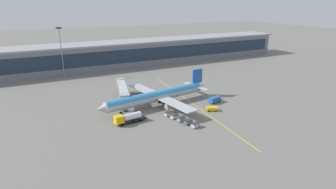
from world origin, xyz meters
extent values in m
plane|color=slate|center=(0.00, 0.00, 0.00)|extent=(700.00, 700.00, 0.00)
cube|color=yellow|center=(5.53, 2.00, 0.00)|extent=(7.74, 79.68, 0.01)
cube|color=slate|center=(6.59, 79.95, 6.80)|extent=(214.89, 20.16, 13.60)
cube|color=#1E2D42|center=(6.59, 69.81, 7.48)|extent=(208.44, 0.16, 7.62)
cube|color=#99999E|center=(6.59, 79.95, 14.10)|extent=(219.19, 20.57, 1.00)
cylinder|color=#B2B7BC|center=(-7.76, 6.40, 3.71)|extent=(41.75, 10.13, 3.85)
cylinder|color=#388CD1|center=(-7.76, 6.40, 4.05)|extent=(40.91, 9.85, 3.69)
cone|color=#B2B7BC|center=(-29.67, 3.04, 3.71)|extent=(4.36, 4.20, 3.66)
cone|color=#B2B7BC|center=(14.35, 9.80, 4.09)|extent=(5.06, 3.93, 3.27)
cube|color=#1E51B2|center=(12.33, 9.49, 8.52)|extent=(5.00, 1.12, 5.77)
cube|color=#B2B7BC|center=(12.42, 5.61, 4.28)|extent=(2.91, 6.39, 0.24)
cube|color=#B2B7BC|center=(11.25, 13.22, 4.28)|extent=(2.91, 6.39, 0.24)
cube|color=#B2B7BC|center=(-4.66, -3.92, 3.42)|extent=(7.40, 18.02, 0.40)
cube|color=#B2B7BC|center=(-7.90, 17.18, 3.42)|extent=(7.40, 18.02, 0.40)
cylinder|color=#939399|center=(-6.12, -0.96, 2.06)|extent=(3.25, 2.54, 2.12)
cylinder|color=#939399|center=(-8.41, 13.91, 2.06)|extent=(3.25, 2.54, 2.12)
cylinder|color=black|center=(-22.58, 4.13, 0.50)|extent=(1.05, 0.55, 1.00)
cylinder|color=slate|center=(-22.58, 4.13, 1.39)|extent=(0.20, 0.20, 1.78)
cylinder|color=black|center=(-5.03, 5.07, 0.50)|extent=(1.05, 0.55, 1.00)
cylinder|color=slate|center=(-5.03, 5.07, 1.39)|extent=(0.20, 0.20, 1.78)
cylinder|color=black|center=(-5.55, 8.49, 0.50)|extent=(1.05, 0.55, 1.00)
cylinder|color=slate|center=(-5.55, 8.49, 1.39)|extent=(0.20, 0.20, 1.78)
cube|color=#B2B7BC|center=(-17.34, 16.92, 5.01)|extent=(8.44, 21.57, 2.80)
cube|color=red|center=(-17.29, 16.91, 5.01)|extent=(7.67, 18.27, 1.54)
cube|color=#9EA3A8|center=(-20.11, 6.53, 5.01)|extent=(4.30, 4.02, 2.94)
cylinder|color=#4C4C51|center=(-20.11, 6.53, 1.80)|extent=(0.70, 0.70, 3.61)
cube|color=#262628|center=(-20.11, 6.53, 0.15)|extent=(2.20, 2.20, 0.30)
cylinder|color=gray|center=(-14.57, 27.32, 5.01)|extent=(3.90, 3.90, 3.08)
cylinder|color=gray|center=(-14.57, 27.32, 1.80)|extent=(1.80, 1.80, 3.61)
cube|color=#232326|center=(-21.61, -3.87, 0.75)|extent=(10.21, 3.56, 0.50)
cube|color=yellow|center=(-25.99, -4.34, 2.00)|extent=(3.05, 2.79, 2.50)
cube|color=black|center=(-27.24, -4.47, 2.50)|extent=(0.41, 2.30, 1.12)
cylinder|color=silver|center=(-21.33, -3.84, 2.10)|extent=(6.20, 2.83, 2.20)
cylinder|color=black|center=(-25.30, -5.46, 0.50)|extent=(1.03, 0.45, 1.00)
cylinder|color=black|center=(-25.56, -3.10, 0.50)|extent=(1.03, 0.45, 1.00)
cylinder|color=black|center=(-21.19, -5.02, 0.50)|extent=(1.03, 0.45, 1.00)
cylinder|color=black|center=(-21.44, -2.66, 0.50)|extent=(1.03, 0.45, 1.00)
cylinder|color=black|center=(-19.10, -4.79, 0.50)|extent=(1.03, 0.45, 1.00)
cylinder|color=black|center=(-19.35, -2.43, 0.50)|extent=(1.03, 0.45, 1.00)
cube|color=#285B9E|center=(13.86, -0.87, 1.30)|extent=(5.33, 3.10, 2.00)
cube|color=black|center=(12.64, -1.13, 1.65)|extent=(2.11, 2.22, 0.60)
cylinder|color=black|center=(12.35, -2.16, 0.30)|extent=(0.64, 0.37, 0.60)
cylinder|color=black|center=(11.95, -0.31, 0.30)|extent=(0.64, 0.37, 0.60)
cylinder|color=black|center=(15.77, -1.42, 0.30)|extent=(0.64, 0.37, 0.60)
cylinder|color=black|center=(15.37, 0.42, 0.30)|extent=(0.64, 0.37, 0.60)
cube|color=yellow|center=(7.89, -7.47, 0.85)|extent=(4.42, 3.74, 1.10)
cube|color=black|center=(7.04, -7.05, 1.04)|extent=(2.10, 2.44, 0.33)
cylinder|color=black|center=(6.24, -7.81, 0.30)|extent=(0.65, 0.49, 0.60)
cylinder|color=black|center=(7.15, -5.95, 0.30)|extent=(0.65, 0.49, 0.60)
cylinder|color=black|center=(8.63, -8.98, 0.30)|extent=(0.65, 0.49, 0.60)
cylinder|color=black|center=(9.54, -7.12, 0.30)|extent=(0.65, 0.49, 0.60)
cube|color=#B2B7BC|center=(-5.20, -16.90, 0.73)|extent=(2.89, 2.10, 1.10)
cube|color=#333338|center=(-5.20, -16.90, 1.43)|extent=(2.95, 2.15, 0.10)
cylinder|color=black|center=(-6.01, -17.89, 0.18)|extent=(0.38, 0.21, 0.36)
cylinder|color=black|center=(-6.39, -16.44, 0.18)|extent=(0.38, 0.21, 0.36)
cylinder|color=black|center=(-4.00, -17.37, 0.18)|extent=(0.38, 0.21, 0.36)
cylinder|color=black|center=(-4.38, -15.92, 0.18)|extent=(0.38, 0.21, 0.36)
cube|color=#595B60|center=(-6.00, -13.81, 0.73)|extent=(2.89, 2.10, 1.10)
cube|color=#333338|center=(-6.00, -13.81, 1.43)|extent=(2.95, 2.15, 0.10)
cylinder|color=black|center=(-6.82, -14.79, 0.18)|extent=(0.38, 0.21, 0.36)
cylinder|color=black|center=(-7.19, -13.34, 0.18)|extent=(0.38, 0.21, 0.36)
cylinder|color=black|center=(-4.80, -14.27, 0.18)|extent=(0.38, 0.21, 0.36)
cylinder|color=black|center=(-5.18, -12.82, 0.18)|extent=(0.38, 0.21, 0.36)
cube|color=gray|center=(-6.80, -10.71, 0.73)|extent=(2.89, 2.10, 1.10)
cube|color=#333338|center=(-6.80, -10.71, 1.43)|extent=(2.95, 2.15, 0.10)
cylinder|color=black|center=(-7.62, -11.70, 0.18)|extent=(0.38, 0.21, 0.36)
cylinder|color=black|center=(-7.99, -10.24, 0.18)|extent=(0.38, 0.21, 0.36)
cylinder|color=black|center=(-5.61, -11.17, 0.18)|extent=(0.38, 0.21, 0.36)
cylinder|color=black|center=(-5.98, -9.72, 0.18)|extent=(0.38, 0.21, 0.36)
cube|color=#B2B7BC|center=(-7.60, -7.61, 0.73)|extent=(2.89, 2.10, 1.10)
cube|color=#333338|center=(-7.60, -7.61, 1.43)|extent=(2.95, 2.15, 0.10)
cylinder|color=black|center=(-8.42, -8.60, 0.18)|extent=(0.38, 0.21, 0.36)
cylinder|color=black|center=(-8.80, -7.15, 0.18)|extent=(0.38, 0.21, 0.36)
cylinder|color=black|center=(-6.41, -8.08, 0.18)|extent=(0.38, 0.21, 0.36)
cylinder|color=black|center=(-6.78, -6.62, 0.18)|extent=(0.38, 0.21, 0.36)
cube|color=#B2B7BC|center=(-8.40, -4.51, 0.73)|extent=(2.89, 2.10, 1.10)
cube|color=#333338|center=(-8.40, -4.51, 1.43)|extent=(2.95, 2.15, 0.10)
cylinder|color=black|center=(-9.22, -5.50, 0.18)|extent=(0.38, 0.21, 0.36)
cylinder|color=black|center=(-9.60, -4.05, 0.18)|extent=(0.38, 0.21, 0.36)
cylinder|color=black|center=(-7.21, -4.98, 0.18)|extent=(0.38, 0.21, 0.36)
cylinder|color=black|center=(-7.59, -3.53, 0.18)|extent=(0.38, 0.21, 0.36)
cylinder|color=gray|center=(-32.23, 67.95, 12.33)|extent=(0.44, 0.44, 24.65)
cube|color=#333338|center=(-32.23, 67.95, 25.05)|extent=(2.80, 0.50, 0.80)
camera|label=1|loc=(-50.62, -86.05, 38.08)|focal=30.60mm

